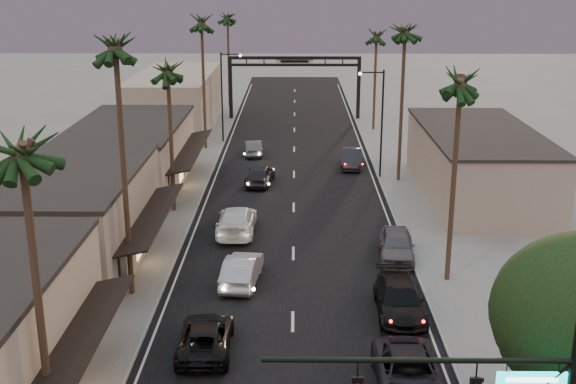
{
  "coord_description": "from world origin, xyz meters",
  "views": [
    {
      "loc": [
        0.1,
        -13.17,
        16.58
      ],
      "look_at": [
        -0.37,
        32.72,
        2.5
      ],
      "focal_mm": 45.0,
      "sensor_mm": 36.0,
      "label": 1
    }
  ],
  "objects_px": {
    "palm_la": "(20,141)",
    "palm_lc": "(167,65)",
    "streetlight_left": "(225,90)",
    "palm_ra": "(461,76)",
    "palm_rb": "(405,27)",
    "arch": "(295,72)",
    "curbside_black": "(400,300)",
    "palm_rc": "(377,32)",
    "oncoming_silver": "(242,270)",
    "streetlight_right": "(379,115)",
    "curbside_near": "(409,376)",
    "oncoming_pickup": "(206,337)",
    "palm_ld": "(201,18)",
    "palm_far": "(227,15)",
    "palm_lb": "(115,41)"
  },
  "relations": [
    {
      "from": "palm_far",
      "to": "palm_rb",
      "type": "bearing_deg",
      "value": -63.57
    },
    {
      "from": "oncoming_silver",
      "to": "palm_rb",
      "type": "bearing_deg",
      "value": -113.13
    },
    {
      "from": "arch",
      "to": "palm_la",
      "type": "height_order",
      "value": "palm_la"
    },
    {
      "from": "palm_rc",
      "to": "curbside_black",
      "type": "height_order",
      "value": "palm_rc"
    },
    {
      "from": "arch",
      "to": "streetlight_right",
      "type": "distance_m",
      "value": 25.94
    },
    {
      "from": "arch",
      "to": "oncoming_silver",
      "type": "bearing_deg",
      "value": -93.49
    },
    {
      "from": "streetlight_right",
      "to": "palm_rc",
      "type": "distance_m",
      "value": 19.75
    },
    {
      "from": "arch",
      "to": "streetlight_left",
      "type": "distance_m",
      "value": 13.85
    },
    {
      "from": "palm_rb",
      "to": "curbside_near",
      "type": "relative_size",
      "value": 2.45
    },
    {
      "from": "streetlight_left",
      "to": "palm_rc",
      "type": "bearing_deg",
      "value": 21.14
    },
    {
      "from": "palm_far",
      "to": "palm_rc",
      "type": "bearing_deg",
      "value": -39.64
    },
    {
      "from": "palm_la",
      "to": "palm_rb",
      "type": "relative_size",
      "value": 0.93
    },
    {
      "from": "palm_ra",
      "to": "palm_rb",
      "type": "height_order",
      "value": "palm_rb"
    },
    {
      "from": "palm_rb",
      "to": "curbside_near",
      "type": "height_order",
      "value": "palm_rb"
    },
    {
      "from": "streetlight_right",
      "to": "palm_rb",
      "type": "relative_size",
      "value": 0.63
    },
    {
      "from": "palm_rb",
      "to": "palm_rc",
      "type": "relative_size",
      "value": 1.16
    },
    {
      "from": "streetlight_right",
      "to": "oncoming_pickup",
      "type": "height_order",
      "value": "streetlight_right"
    },
    {
      "from": "oncoming_silver",
      "to": "curbside_near",
      "type": "xyz_separation_m",
      "value": [
        7.6,
        -10.83,
        -0.0
      ]
    },
    {
      "from": "palm_la",
      "to": "palm_lc",
      "type": "height_order",
      "value": "palm_la"
    },
    {
      "from": "oncoming_pickup",
      "to": "palm_lc",
      "type": "bearing_deg",
      "value": -77.78
    },
    {
      "from": "palm_far",
      "to": "oncoming_silver",
      "type": "height_order",
      "value": "palm_far"
    },
    {
      "from": "oncoming_silver",
      "to": "curbside_near",
      "type": "distance_m",
      "value": 13.24
    },
    {
      "from": "palm_ld",
      "to": "curbside_near",
      "type": "bearing_deg",
      "value": -72.43
    },
    {
      "from": "palm_ld",
      "to": "oncoming_silver",
      "type": "distance_m",
      "value": 33.97
    },
    {
      "from": "streetlight_right",
      "to": "oncoming_silver",
      "type": "distance_m",
      "value": 23.95
    },
    {
      "from": "palm_lc",
      "to": "palm_far",
      "type": "relative_size",
      "value": 0.92
    },
    {
      "from": "streetlight_left",
      "to": "oncoming_pickup",
      "type": "height_order",
      "value": "streetlight_left"
    },
    {
      "from": "palm_lb",
      "to": "palm_lc",
      "type": "distance_m",
      "value": 14.3
    },
    {
      "from": "palm_rb",
      "to": "palm_rc",
      "type": "distance_m",
      "value": 20.09
    },
    {
      "from": "palm_rb",
      "to": "palm_lb",
      "type": "bearing_deg",
      "value": -128.02
    },
    {
      "from": "arch",
      "to": "curbside_black",
      "type": "relative_size",
      "value": 2.65
    },
    {
      "from": "streetlight_left",
      "to": "palm_rc",
      "type": "height_order",
      "value": "palm_rc"
    },
    {
      "from": "streetlight_right",
      "to": "palm_rc",
      "type": "relative_size",
      "value": 0.74
    },
    {
      "from": "palm_lc",
      "to": "oncoming_silver",
      "type": "xyz_separation_m",
      "value": [
        5.77,
        -12.4,
        -9.66
      ]
    },
    {
      "from": "arch",
      "to": "palm_ld",
      "type": "distance_m",
      "value": 18.61
    },
    {
      "from": "palm_lb",
      "to": "oncoming_silver",
      "type": "xyz_separation_m",
      "value": [
        5.77,
        1.6,
        -12.58
      ]
    },
    {
      "from": "palm_rc",
      "to": "curbside_near",
      "type": "distance_m",
      "value": 52.28
    },
    {
      "from": "streetlight_left",
      "to": "curbside_black",
      "type": "distance_m",
      "value": 40.42
    },
    {
      "from": "streetlight_right",
      "to": "palm_rc",
      "type": "bearing_deg",
      "value": 84.95
    },
    {
      "from": "arch",
      "to": "palm_la",
      "type": "xyz_separation_m",
      "value": [
        -8.6,
        -61.0,
        5.91
      ]
    },
    {
      "from": "palm_la",
      "to": "palm_ld",
      "type": "distance_m",
      "value": 46.01
    },
    {
      "from": "oncoming_pickup",
      "to": "curbside_near",
      "type": "xyz_separation_m",
      "value": [
        8.72,
        -3.37,
        0.1
      ]
    },
    {
      "from": "palm_rc",
      "to": "oncoming_pickup",
      "type": "distance_m",
      "value": 50.44
    },
    {
      "from": "curbside_black",
      "to": "palm_ra",
      "type": "bearing_deg",
      "value": 53.83
    },
    {
      "from": "streetlight_left",
      "to": "palm_la",
      "type": "relative_size",
      "value": 0.68
    },
    {
      "from": "arch",
      "to": "palm_la",
      "type": "bearing_deg",
      "value": -98.03
    },
    {
      "from": "palm_rc",
      "to": "oncoming_silver",
      "type": "bearing_deg",
      "value": -105.8
    },
    {
      "from": "curbside_black",
      "to": "palm_lc",
      "type": "bearing_deg",
      "value": 131.86
    },
    {
      "from": "palm_ld",
      "to": "palm_far",
      "type": "height_order",
      "value": "palm_ld"
    },
    {
      "from": "streetlight_left",
      "to": "palm_la",
      "type": "xyz_separation_m",
      "value": [
        -1.68,
        -49.0,
        6.11
      ]
    }
  ]
}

